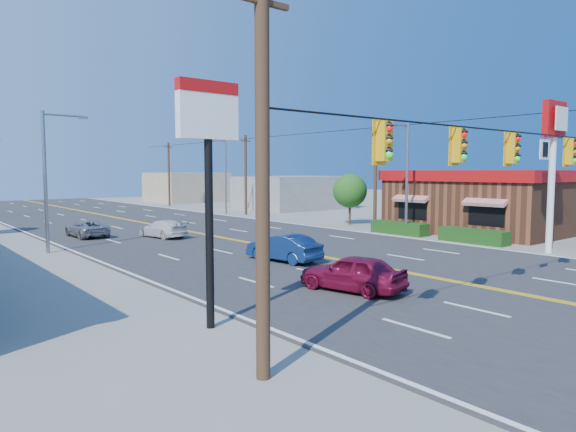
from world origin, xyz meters
TOP-DOWN VIEW (x-y plane):
  - ground at (0.00, 0.00)m, footprint 160.00×160.00m
  - road at (0.00, 20.00)m, footprint 20.00×120.00m
  - signal_span at (-0.12, 0.00)m, footprint 24.32×0.34m
  - kfc at (19.90, 12.00)m, footprint 16.30×12.40m
  - kfc_pylon at (11.00, 4.00)m, footprint 2.20×0.36m
  - pizza_hut_sign at (-11.00, 4.00)m, footprint 1.90×0.30m
  - streetlight_se at (10.79, 14.00)m, footprint 2.55×0.25m
  - streetlight_ne at (10.79, 38.00)m, footprint 2.55×0.25m
  - streetlight_sw at (-10.79, 22.00)m, footprint 2.55×0.25m
  - utility_pole_near at (12.20, 18.00)m, footprint 0.28×0.28m
  - utility_pole_mid at (12.20, 36.00)m, footprint 0.28×0.28m
  - utility_pole_far at (12.20, 54.00)m, footprint 0.28×0.28m
  - tree_kfc_rear at (13.50, 22.00)m, footprint 2.94×2.94m
  - bld_east_mid at (22.00, 40.00)m, footprint 12.00×10.00m
  - bld_east_far at (19.00, 62.00)m, footprint 10.00×10.00m
  - car_magenta at (-4.50, 4.44)m, footprint 2.59×4.43m
  - car_blue at (-2.46, 11.20)m, footprint 2.02×4.35m
  - car_white at (-3.09, 23.84)m, footprint 2.32×4.38m
  - car_silver at (-7.11, 27.41)m, footprint 2.06×4.29m

SIDE VIEW (x-z plane):
  - ground at x=0.00m, z-range 0.00..0.00m
  - road at x=0.00m, z-range 0.00..0.06m
  - car_silver at x=-7.11m, z-range 0.00..1.18m
  - car_white at x=-3.09m, z-range 0.00..1.21m
  - car_blue at x=-2.46m, z-range 0.00..1.38m
  - car_magenta at x=-4.50m, z-range 0.00..1.42m
  - bld_east_mid at x=22.00m, z-range 0.00..4.00m
  - bld_east_far at x=19.00m, z-range 0.00..4.40m
  - kfc at x=19.90m, z-range 0.03..4.73m
  - tree_kfc_rear at x=13.50m, z-range 0.73..5.14m
  - utility_pole_near at x=12.20m, z-range 0.00..8.40m
  - utility_pole_mid at x=12.20m, z-range 0.00..8.40m
  - utility_pole_far at x=12.20m, z-range 0.00..8.40m
  - streetlight_se at x=10.79m, z-range 0.51..8.51m
  - streetlight_ne at x=10.79m, z-range 0.51..8.51m
  - streetlight_sw at x=-10.79m, z-range 0.51..8.51m
  - signal_span at x=-0.12m, z-range 0.39..9.39m
  - pizza_hut_sign at x=-11.00m, z-range 1.76..8.61m
  - kfc_pylon at x=11.00m, z-range 1.79..10.29m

